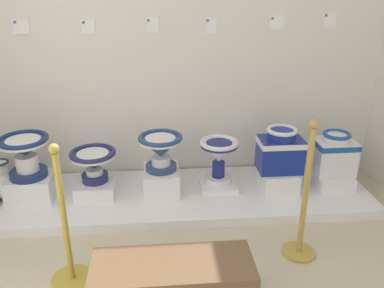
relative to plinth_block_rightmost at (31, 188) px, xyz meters
The scene contains 23 objects.
wall_back 2.08m from the plinth_block_rightmost, 21.17° to the left, with size 3.99×0.06×3.27m, color silver.
display_platform 1.41m from the plinth_block_rightmost, ahead, with size 3.28×0.96×0.08m, color white.
plinth_block_rightmost is the anchor object (origin of this frame).
antique_toilet_rightmost 0.36m from the plinth_block_rightmost, behind, with size 0.42×0.42×0.36m.
plinth_block_leftmost 0.56m from the plinth_block_rightmost, ahead, with size 0.34×0.37×0.13m, color white.
antique_toilet_leftmost 0.59m from the plinth_block_rightmost, ahead, with size 0.40×0.40×0.29m.
plinth_block_slender_white 1.15m from the plinth_block_rightmost, ahead, with size 0.32×0.39×0.21m, color white.
antique_toilet_slender_white 1.19m from the plinth_block_rightmost, ahead, with size 0.39×0.39×0.33m.
plinth_block_pale_glazed 1.68m from the plinth_block_rightmost, ahead, with size 0.34×0.35×0.04m, color white.
antique_toilet_pale_glazed 1.69m from the plinth_block_rightmost, ahead, with size 0.36×0.36×0.42m.
plinth_block_tall_cobalt 2.21m from the plinth_block_rightmost, ahead, with size 0.32×0.35×0.19m, color white.
antique_toilet_tall_cobalt 2.23m from the plinth_block_rightmost, ahead, with size 0.39×0.27×0.41m.
plinth_block_squat_floral 2.74m from the plinth_block_rightmost, ahead, with size 0.33×0.39×0.12m, color white.
antique_toilet_squat_floral 2.75m from the plinth_block_rightmost, ahead, with size 0.36×0.29×0.40m.
info_placard_first 1.41m from the plinth_block_rightmost, 93.64° to the left, with size 0.14×0.01×0.13m.
info_placard_second 1.50m from the plinth_block_rightmost, 42.87° to the left, with size 0.12×0.01×0.12m.
info_placard_third 1.79m from the plinth_block_rightmost, 24.49° to the left, with size 0.11×0.01×0.14m.
info_placard_fourth 2.16m from the plinth_block_rightmost, 17.14° to the left, with size 0.10×0.01×0.15m.
info_placard_fifth 2.65m from the plinth_block_rightmost, 12.70° to the left, with size 0.14×0.01×0.13m.
info_placard_sixth 3.09m from the plinth_block_rightmost, 10.45° to the left, with size 0.12×0.01×0.14m.
decorative_vase_corner 0.35m from the plinth_block_rightmost, 149.80° to the left, with size 0.30×0.30×0.38m.
stanchion_post_near_left 1.13m from the plinth_block_rightmost, 62.41° to the right, with size 0.28×0.28×1.00m.
stanchion_post_near_right 2.31m from the plinth_block_rightmost, 21.57° to the right, with size 0.24×0.24×1.05m.
Camera 1 is at (1.64, -1.10, 1.88)m, focal length 37.33 mm.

